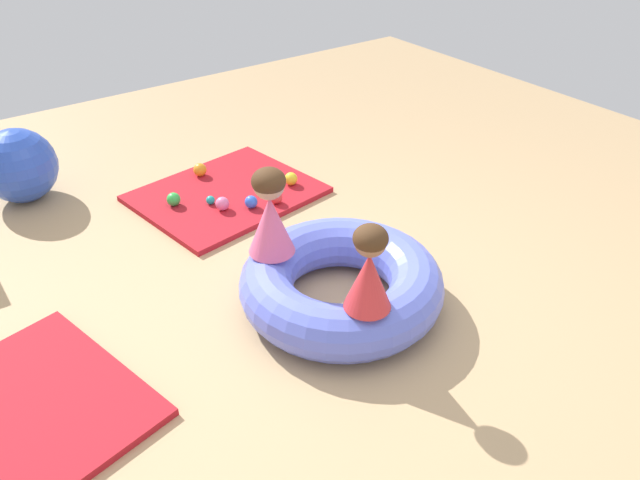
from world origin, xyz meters
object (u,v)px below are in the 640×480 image
object	(u,v)px
child_in_red	(369,269)
play_ball_yellow	(291,179)
play_ball_teal	(210,200)
inflatable_cushion	(341,283)
play_ball_pink	(222,204)
play_ball_red	(276,198)
play_ball_green	(174,199)
exercise_ball_large	(19,166)
play_ball_orange	(200,170)
play_ball_blue	(251,202)
child_in_pink	(270,212)

from	to	relation	value
child_in_red	play_ball_yellow	bearing A→B (deg)	-11.72
child_in_red	play_ball_teal	size ratio (longest dim) A/B	7.46
inflatable_cushion	play_ball_pink	size ratio (longest dim) A/B	11.82
play_ball_red	play_ball_teal	size ratio (longest dim) A/B	1.39
play_ball_red	play_ball_green	bearing A→B (deg)	146.45
play_ball_pink	exercise_ball_large	world-z (taller)	exercise_ball_large
play_ball_orange	inflatable_cushion	bearing A→B (deg)	-91.56
play_ball_green	child_in_red	bearing A→B (deg)	-84.75
play_ball_blue	exercise_ball_large	size ratio (longest dim) A/B	0.17
child_in_red	play_ball_yellow	world-z (taller)	child_in_red
play_ball_yellow	exercise_ball_large	size ratio (longest dim) A/B	0.18
inflatable_cushion	play_ball_yellow	distance (m)	1.40
inflatable_cushion	play_ball_pink	bearing A→B (deg)	92.69
child_in_red	play_ball_red	size ratio (longest dim) A/B	5.36
play_ball_green	play_ball_red	xyz separation A→B (m)	(0.60, -0.40, -0.00)
inflatable_cushion	play_ball_pink	distance (m)	1.27
play_ball_red	play_ball_teal	xyz separation A→B (m)	(-0.38, 0.26, -0.01)
child_in_red	exercise_ball_large	world-z (taller)	child_in_red
inflatable_cushion	play_ball_blue	xyz separation A→B (m)	(0.12, 1.18, -0.07)
play_ball_blue	play_ball_yellow	bearing A→B (deg)	16.06
play_ball_green	play_ball_pink	bearing A→B (deg)	-45.94
child_in_red	play_ball_green	size ratio (longest dim) A/B	4.80
play_ball_green	play_ball_teal	size ratio (longest dim) A/B	1.55
exercise_ball_large	play_ball_yellow	bearing A→B (deg)	-31.93
play_ball_orange	play_ball_pink	distance (m)	0.56
play_ball_red	play_ball_teal	bearing A→B (deg)	145.52
inflatable_cushion	play_ball_pink	world-z (taller)	inflatable_cushion
play_ball_green	play_ball_teal	bearing A→B (deg)	-31.86
play_ball_teal	play_ball_yellow	world-z (taller)	play_ball_yellow
play_ball_green	play_ball_yellow	size ratio (longest dim) A/B	0.99
play_ball_green	play_ball_blue	xyz separation A→B (m)	(0.42, -0.35, -0.00)
play_ball_teal	exercise_ball_large	size ratio (longest dim) A/B	0.12
play_ball_red	play_ball_pink	world-z (taller)	play_ball_pink
play_ball_teal	exercise_ball_large	xyz separation A→B (m)	(-1.01, 0.92, 0.19)
play_ball_blue	child_in_red	bearing A→B (deg)	-99.12
inflatable_cushion	play_ball_orange	distance (m)	1.82
child_in_pink	play_ball_green	world-z (taller)	child_in_pink
inflatable_cushion	exercise_ball_large	distance (m)	2.56
play_ball_blue	inflatable_cushion	bearing A→B (deg)	-95.67
inflatable_cushion	play_ball_teal	world-z (taller)	inflatable_cushion
play_ball_yellow	exercise_ball_large	xyz separation A→B (m)	(-1.63, 1.01, 0.18)
play_ball_blue	play_ball_yellow	world-z (taller)	play_ball_yellow
play_ball_yellow	play_ball_green	bearing A→B (deg)	164.80
child_in_pink	exercise_ball_large	xyz separation A→B (m)	(-0.85, 2.00, -0.28)
child_in_red	play_ball_pink	xyz separation A→B (m)	(0.07, 1.64, -0.44)
child_in_pink	play_ball_green	xyz separation A→B (m)	(-0.06, 1.21, -0.46)
play_ball_orange	play_ball_blue	distance (m)	0.65
play_ball_green	play_ball_red	world-z (taller)	play_ball_green
inflatable_cushion	play_ball_green	size ratio (longest dim) A/B	11.82
play_ball_teal	child_in_pink	bearing A→B (deg)	-98.43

